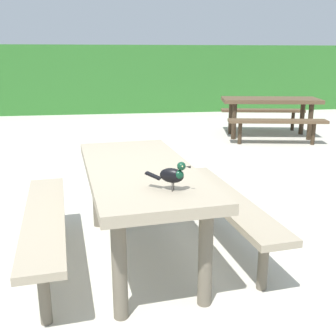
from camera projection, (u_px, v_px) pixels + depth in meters
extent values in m
plane|color=beige|center=(110.00, 255.00, 3.17)|extent=(60.00, 60.00, 0.00)
cube|color=#2D6B28|center=(105.00, 78.00, 11.41)|extent=(28.00, 1.85, 1.79)
cube|color=gray|center=(140.00, 171.00, 2.95)|extent=(0.95, 1.87, 0.07)
cylinder|color=#635B4C|center=(119.00, 267.00, 2.34)|extent=(0.09, 0.09, 0.67)
cylinder|color=#635B4C|center=(205.00, 256.00, 2.47)|extent=(0.09, 0.09, 0.67)
cylinder|color=#635B4C|center=(97.00, 191.00, 3.64)|extent=(0.09, 0.09, 0.67)
cylinder|color=#635B4C|center=(154.00, 186.00, 3.77)|extent=(0.09, 0.09, 0.67)
cube|color=gray|center=(44.00, 217.00, 2.86)|extent=(0.47, 1.73, 0.05)
cylinder|color=#635B4C|center=(44.00, 294.00, 2.32)|extent=(0.07, 0.07, 0.39)
cylinder|color=#635B4C|center=(49.00, 213.00, 3.52)|extent=(0.07, 0.07, 0.39)
cube|color=gray|center=(227.00, 199.00, 3.21)|extent=(0.47, 1.73, 0.05)
cylinder|color=#635B4C|center=(263.00, 263.00, 2.67)|extent=(0.07, 0.07, 0.39)
cylinder|color=#635B4C|center=(199.00, 199.00, 3.86)|extent=(0.07, 0.07, 0.39)
ellipsoid|color=black|center=(172.00, 175.00, 2.39)|extent=(0.17, 0.13, 0.09)
ellipsoid|color=#0F3823|center=(178.00, 175.00, 2.38)|extent=(0.09, 0.08, 0.06)
sphere|color=#0F3823|center=(181.00, 166.00, 2.35)|extent=(0.05, 0.05, 0.05)
sphere|color=#EAE08C|center=(184.00, 165.00, 2.37)|extent=(0.01, 0.01, 0.01)
sphere|color=#EAE08C|center=(182.00, 166.00, 2.33)|extent=(0.01, 0.01, 0.01)
cone|color=black|center=(188.00, 167.00, 2.34)|extent=(0.03, 0.03, 0.02)
cube|color=black|center=(153.00, 176.00, 2.43)|extent=(0.10, 0.08, 0.04)
cylinder|color=#47423D|center=(174.00, 186.00, 2.42)|extent=(0.01, 0.01, 0.05)
cylinder|color=#47423D|center=(172.00, 187.00, 2.39)|extent=(0.01, 0.01, 0.05)
cube|color=brown|center=(270.00, 100.00, 7.60)|extent=(1.91, 1.09, 0.07)
cylinder|color=#382B1D|center=(310.00, 122.00, 7.42)|extent=(0.09, 0.09, 0.67)
cylinder|color=#382B1D|center=(302.00, 118.00, 7.93)|extent=(0.09, 0.09, 0.67)
cylinder|color=#382B1D|center=(234.00, 121.00, 7.47)|extent=(0.09, 0.09, 0.67)
cylinder|color=#382B1D|center=(231.00, 117.00, 7.98)|extent=(0.09, 0.09, 0.67)
cube|color=brown|center=(277.00, 121.00, 7.01)|extent=(1.73, 0.60, 0.05)
cylinder|color=#382B1D|center=(313.00, 134.00, 7.04)|extent=(0.07, 0.07, 0.39)
cylinder|color=#382B1D|center=(240.00, 133.00, 7.09)|extent=(0.07, 0.07, 0.39)
cube|color=brown|center=(263.00, 110.00, 8.35)|extent=(1.73, 0.60, 0.05)
cylinder|color=#382B1D|center=(293.00, 121.00, 8.39)|extent=(0.07, 0.07, 0.39)
cylinder|color=#382B1D|center=(231.00, 121.00, 8.44)|extent=(0.07, 0.07, 0.39)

